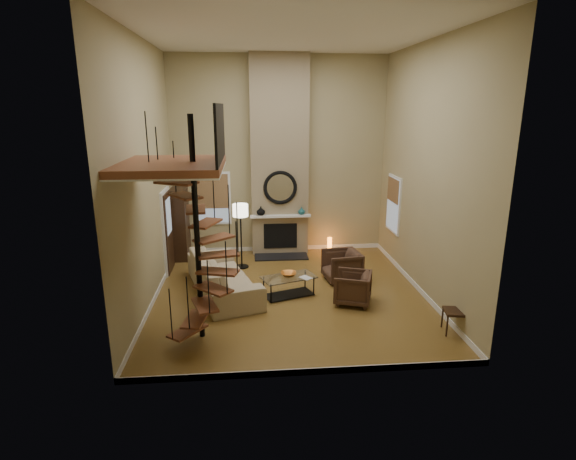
{
  "coord_description": "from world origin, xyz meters",
  "views": [
    {
      "loc": [
        -0.88,
        -9.5,
        4.14
      ],
      "look_at": [
        0.0,
        0.4,
        1.4
      ],
      "focal_mm": 28.15,
      "sensor_mm": 36.0,
      "label": 1
    }
  ],
  "objects": [
    {
      "name": "vase_right",
      "position": [
        0.6,
        2.82,
        1.28
      ],
      "size": [
        0.2,
        0.2,
        0.21
      ],
      "primitive_type": "imported",
      "color": "#185255",
      "rests_on": "mantel"
    },
    {
      "name": "entry_door",
      "position": [
        -2.95,
        1.8,
        1.05
      ],
      "size": [
        0.1,
        1.05,
        2.16
      ],
      "color": "white",
      "rests_on": "ground"
    },
    {
      "name": "mirror_frame",
      "position": [
        0.0,
        2.84,
        1.95
      ],
      "size": [
        0.94,
        0.1,
        0.94
      ],
      "primitive_type": "torus",
      "rotation": [
        1.57,
        0.0,
        0.0
      ],
      "color": "black",
      "rests_on": "chimney_breast"
    },
    {
      "name": "floor_lamp",
      "position": [
        -1.1,
        1.87,
        1.41
      ],
      "size": [
        0.4,
        0.4,
        1.71
      ],
      "color": "black",
      "rests_on": "ground"
    },
    {
      "name": "baseboard_front",
      "position": [
        0.0,
        -3.24,
        0.06
      ],
      "size": [
        6.0,
        0.02,
        0.12
      ],
      "primitive_type": "cube",
      "color": "white",
      "rests_on": "ground"
    },
    {
      "name": "back_wall",
      "position": [
        0.0,
        3.25,
        2.75
      ],
      "size": [
        6.0,
        0.02,
        5.5
      ],
      "primitive_type": "cube",
      "color": "tan",
      "rests_on": "ground"
    },
    {
      "name": "baseboard_left",
      "position": [
        -2.99,
        0.0,
        0.06
      ],
      "size": [
        0.02,
        6.5,
        0.12
      ],
      "primitive_type": "cube",
      "color": "white",
      "rests_on": "ground"
    },
    {
      "name": "armchair_far",
      "position": [
        1.38,
        -0.64,
        0.35
      ],
      "size": [
        0.97,
        0.95,
        0.7
      ],
      "primitive_type": "imported",
      "rotation": [
        0.0,
        0.0,
        -1.91
      ],
      "color": "#493022",
      "rests_on": "ground"
    },
    {
      "name": "hearth",
      "position": [
        0.0,
        2.57,
        0.02
      ],
      "size": [
        1.5,
        0.6,
        0.04
      ],
      "primitive_type": "cube",
      "color": "black",
      "rests_on": "ground"
    },
    {
      "name": "side_chair",
      "position": [
        3.0,
        -2.13,
        0.53
      ],
      "size": [
        0.49,
        0.46,
        0.92
      ],
      "color": "#311C10",
      "rests_on": "ground"
    },
    {
      "name": "coffee_table",
      "position": [
        -0.03,
        -0.1,
        0.28
      ],
      "size": [
        1.31,
        0.95,
        0.45
      ],
      "color": "silver",
      "rests_on": "ground"
    },
    {
      "name": "mirror_disc",
      "position": [
        0.0,
        2.85,
        1.95
      ],
      "size": [
        0.8,
        0.01,
        0.8
      ],
      "primitive_type": "cylinder",
      "rotation": [
        1.57,
        0.0,
        0.0
      ],
      "color": "white",
      "rests_on": "chimney_breast"
    },
    {
      "name": "front_wall",
      "position": [
        0.0,
        -3.25,
        2.75
      ],
      "size": [
        6.0,
        0.02,
        5.5
      ],
      "primitive_type": "cube",
      "color": "tan",
      "rests_on": "ground"
    },
    {
      "name": "spiral_stair",
      "position": [
        -1.78,
        -1.79,
        1.78
      ],
      "size": [
        1.47,
        1.47,
        4.06
      ],
      "color": "black",
      "rests_on": "ground"
    },
    {
      "name": "baseboard_back",
      "position": [
        0.0,
        3.24,
        0.06
      ],
      "size": [
        6.0,
        0.02,
        0.12
      ],
      "primitive_type": "cube",
      "color": "white",
      "rests_on": "ground"
    },
    {
      "name": "chimney_breast",
      "position": [
        0.0,
        3.06,
        2.75
      ],
      "size": [
        1.6,
        0.38,
        5.5
      ],
      "primitive_type": "cube",
      "color": "#8A785A",
      "rests_on": "ground"
    },
    {
      "name": "sofa",
      "position": [
        -1.52,
        0.29,
        0.4
      ],
      "size": [
        1.91,
        3.11,
        0.85
      ],
      "primitive_type": "imported",
      "rotation": [
        0.0,
        0.0,
        1.86
      ],
      "color": "tan",
      "rests_on": "ground"
    },
    {
      "name": "bowl",
      "position": [
        -0.03,
        -0.05,
        0.5
      ],
      "size": [
        0.35,
        0.35,
        0.09
      ],
      "primitive_type": "imported",
      "color": "#C66C23",
      "rests_on": "coffee_table"
    },
    {
      "name": "accent_lamp",
      "position": [
        1.42,
        2.8,
        0.25
      ],
      "size": [
        0.13,
        0.13,
        0.46
      ],
      "primitive_type": "cylinder",
      "color": "orange",
      "rests_on": "ground"
    },
    {
      "name": "vase_left",
      "position": [
        -0.55,
        2.82,
        1.3
      ],
      "size": [
        0.24,
        0.24,
        0.25
      ],
      "primitive_type": "imported",
      "color": "black",
      "rests_on": "mantel"
    },
    {
      "name": "right_wall",
      "position": [
        3.0,
        0.0,
        2.75
      ],
      "size": [
        0.02,
        6.5,
        5.5
      ],
      "primitive_type": "cube",
      "color": "tan",
      "rests_on": "ground"
    },
    {
      "name": "armchair_near",
      "position": [
        1.43,
        0.75,
        0.35
      ],
      "size": [
        0.96,
        0.94,
        0.77
      ],
      "primitive_type": "imported",
      "rotation": [
        0.0,
        0.0,
        -1.43
      ],
      "color": "#493022",
      "rests_on": "ground"
    },
    {
      "name": "baseboard_right",
      "position": [
        2.99,
        0.0,
        0.06
      ],
      "size": [
        0.02,
        6.5,
        0.12
      ],
      "primitive_type": "cube",
      "color": "white",
      "rests_on": "ground"
    },
    {
      "name": "window_right",
      "position": [
        2.97,
        2.0,
        1.63
      ],
      "size": [
        0.06,
        1.02,
        1.52
      ],
      "color": "white",
      "rests_on": "right_wall"
    },
    {
      "name": "left_wall",
      "position": [
        -3.0,
        0.0,
        2.75
      ],
      "size": [
        0.02,
        6.5,
        5.5
      ],
      "primitive_type": "cube",
      "color": "tan",
      "rests_on": "ground"
    },
    {
      "name": "hutch",
      "position": [
        -2.8,
        2.83,
        0.95
      ],
      "size": [
        0.43,
        0.91,
        2.04
      ],
      "primitive_type": "cube",
      "color": "#311C10",
      "rests_on": "ground"
    },
    {
      "name": "window_back",
      "position": [
        -1.9,
        3.22,
        1.62
      ],
      "size": [
        1.02,
        0.06,
        1.52
      ],
      "color": "white",
      "rests_on": "back_wall"
    },
    {
      "name": "ground",
      "position": [
        0.0,
        0.0,
        -0.01
      ],
      "size": [
        6.0,
        6.5,
        0.01
      ],
      "primitive_type": "cube",
      "color": "olive",
      "rests_on": "ground"
    },
    {
      "name": "ceiling",
      "position": [
        0.0,
        0.0,
        5.5
      ],
      "size": [
        6.0,
        6.5,
        0.01
      ],
      "primitive_type": "cube",
      "color": "silver",
      "rests_on": "back_wall"
    },
    {
      "name": "mantel",
      "position": [
        0.0,
        2.78,
        1.15
      ],
      "size": [
        1.7,
        0.18,
        0.06
      ],
      "primitive_type": "cube",
      "color": "white",
      "rests_on": "chimney_breast"
    },
    {
      "name": "loft",
      "position": [
        -2.04,
        -1.8,
        3.24
      ],
      "size": [
        1.7,
        2.2,
        1.09
      ],
      "color": "brown",
      "rests_on": "left_wall"
    },
    {
      "name": "book",
      "position": [
        0.32,
        -0.25,
        0.46
      ],
      "size": [
        0.32,
        0.33,
        0.03
      ],
      "primitive_type": "imported",
      "rotation": [
        0.0,
        0.0,
        0.62
      ],
      "color": "gray",
      "rests_on": "coffee_table"
    },
    {
      "name": "firebox",
      "position": [
        0.0,
        2.86,
        0.55
      ],
      "size": [
        0.95,
        0.02,
        0.72
      ],
      "primitive_type": "cube",
      "color": "black",
      "rests_on": "chimney_breast"
    }
  ]
}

